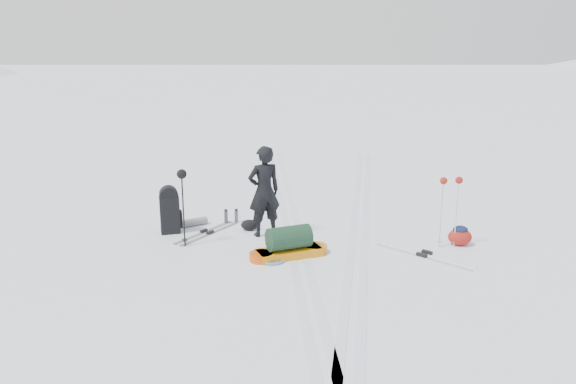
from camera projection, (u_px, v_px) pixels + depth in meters
name	position (u px, v px, depth m)	size (l,w,h in m)	color
ground	(296.00, 246.00, 10.18)	(200.00, 200.00, 0.00)	white
ski_tracks	(327.00, 230.00, 11.03)	(3.38, 17.97, 0.01)	silver
skier	(264.00, 191.00, 10.55)	(0.63, 0.42, 1.74)	black
pulk_sled	(289.00, 245.00, 9.62)	(1.47, 0.92, 0.54)	orange
expedition_rucksack	(173.00, 211.00, 10.84)	(0.87, 0.82, 0.93)	black
ski_poles_black	(182.00, 183.00, 9.90)	(0.17, 0.21, 1.42)	black
ski_poles_silver	(451.00, 189.00, 9.87)	(0.41, 0.17, 1.30)	silver
touring_skis_grey	(207.00, 233.00, 10.86)	(1.08, 1.52, 0.06)	gray
touring_skis_white	(424.00, 255.00, 9.70)	(1.54, 1.46, 0.07)	#BABCC0
rope_coil	(272.00, 259.00, 9.47)	(0.48, 0.48, 0.06)	#4F82C1
small_daypack	(460.00, 236.00, 10.18)	(0.49, 0.41, 0.37)	maroon
thermos_pair	(231.00, 216.00, 11.48)	(0.30, 0.20, 0.30)	#4F5256
stuff_sack	(249.00, 225.00, 11.04)	(0.39, 0.33, 0.21)	black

